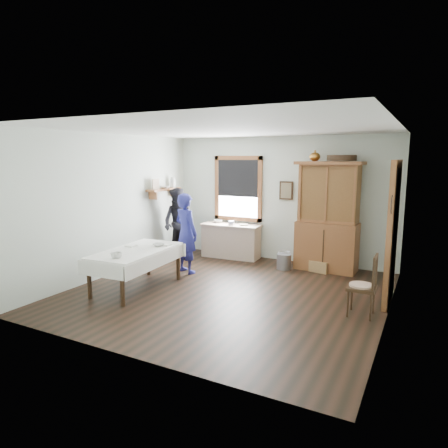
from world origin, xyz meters
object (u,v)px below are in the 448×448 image
at_px(work_counter, 231,241).
at_px(pail, 284,262).
at_px(dining_table, 137,269).
at_px(figure_dark, 179,226).
at_px(spindle_chair, 362,285).
at_px(wicker_basket, 320,266).
at_px(china_hutch, 328,217).
at_px(woman_blue, 186,236).

distance_m(work_counter, pail, 1.46).
bearing_deg(dining_table, figure_dark, 104.24).
bearing_deg(spindle_chair, wicker_basket, 118.37).
distance_m(spindle_chair, wicker_basket, 2.26).
xyz_separation_m(china_hutch, wicker_basket, (-0.06, -0.19, -0.98)).
bearing_deg(dining_table, china_hutch, 45.78).
distance_m(pail, woman_blue, 2.06).
distance_m(pail, figure_dark, 2.47).
bearing_deg(figure_dark, wicker_basket, 12.99).
relative_size(work_counter, wicker_basket, 3.54).
distance_m(china_hutch, figure_dark, 3.23).
relative_size(wicker_basket, figure_dark, 0.26).
bearing_deg(pail, wicker_basket, 12.36).
height_order(dining_table, pail, dining_table).
relative_size(pail, wicker_basket, 0.83).
xyz_separation_m(dining_table, pail, (1.86, 2.35, -0.19)).
bearing_deg(work_counter, woman_blue, -102.74).
height_order(dining_table, woman_blue, woman_blue).
height_order(dining_table, wicker_basket, dining_table).
height_order(china_hutch, wicker_basket, china_hutch).
bearing_deg(work_counter, spindle_chair, -37.84).
bearing_deg(wicker_basket, work_counter, 174.02).
relative_size(china_hutch, pail, 6.96).
height_order(china_hutch, pail, china_hutch).
height_order(wicker_basket, woman_blue, woman_blue).
distance_m(pail, wicker_basket, 0.73).
relative_size(dining_table, woman_blue, 1.19).
relative_size(spindle_chair, pail, 2.91).
bearing_deg(wicker_basket, woman_blue, -151.67).
xyz_separation_m(wicker_basket, figure_dark, (-3.09, -0.42, 0.63)).
xyz_separation_m(work_counter, spindle_chair, (3.18, -2.18, 0.07)).
bearing_deg(figure_dark, china_hutch, 16.22).
height_order(pail, wicker_basket, pail).
relative_size(dining_table, pail, 5.52).
bearing_deg(dining_table, woman_blue, 80.06).
distance_m(spindle_chair, figure_dark, 4.45).
xyz_separation_m(woman_blue, figure_dark, (-0.75, 0.85, 0.01)).
distance_m(wicker_basket, woman_blue, 2.74).
bearing_deg(woman_blue, figure_dark, -29.77).
xyz_separation_m(dining_table, spindle_chair, (3.64, 0.55, 0.11)).
bearing_deg(china_hutch, dining_table, -132.56).
bearing_deg(woman_blue, work_counter, -80.51).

